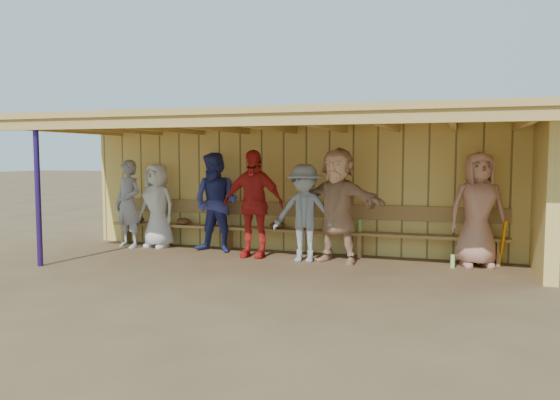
{
  "coord_description": "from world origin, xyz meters",
  "views": [
    {
      "loc": [
        2.94,
        -8.62,
        1.83
      ],
      "look_at": [
        0.0,
        0.35,
        1.05
      ],
      "focal_mm": 35.0,
      "sensor_mm": 36.0,
      "label": 1
    }
  ],
  "objects_px": {
    "player_h": "(478,209)",
    "player_c": "(216,202)",
    "player_b": "(157,206)",
    "bench": "(293,225)",
    "player_d": "(253,204)",
    "player_a": "(128,204)",
    "player_e": "(304,213)",
    "player_f": "(337,205)"
  },
  "relations": [
    {
      "from": "player_h",
      "to": "player_c",
      "type": "bearing_deg",
      "value": 164.44
    },
    {
      "from": "player_b",
      "to": "bench",
      "type": "distance_m",
      "value": 2.74
    },
    {
      "from": "player_c",
      "to": "player_d",
      "type": "xyz_separation_m",
      "value": [
        0.84,
        -0.25,
        0.02
      ]
    },
    {
      "from": "player_a",
      "to": "player_b",
      "type": "relative_size",
      "value": 1.04
    },
    {
      "from": "player_e",
      "to": "player_c",
      "type": "bearing_deg",
      "value": 165.1
    },
    {
      "from": "player_c",
      "to": "player_d",
      "type": "height_order",
      "value": "player_d"
    },
    {
      "from": "player_c",
      "to": "player_d",
      "type": "bearing_deg",
      "value": -12.47
    },
    {
      "from": "player_e",
      "to": "player_h",
      "type": "distance_m",
      "value": 2.85
    },
    {
      "from": "player_e",
      "to": "bench",
      "type": "relative_size",
      "value": 0.22
    },
    {
      "from": "player_b",
      "to": "player_e",
      "type": "relative_size",
      "value": 0.99
    },
    {
      "from": "player_f",
      "to": "bench",
      "type": "height_order",
      "value": "player_f"
    },
    {
      "from": "player_d",
      "to": "player_h",
      "type": "height_order",
      "value": "player_d"
    },
    {
      "from": "player_e",
      "to": "player_b",
      "type": "bearing_deg",
      "value": 168.33
    },
    {
      "from": "player_d",
      "to": "bench",
      "type": "xyz_separation_m",
      "value": [
        0.55,
        0.64,
        -0.44
      ]
    },
    {
      "from": "player_b",
      "to": "player_e",
      "type": "height_order",
      "value": "player_e"
    },
    {
      "from": "player_d",
      "to": "player_c",
      "type": "bearing_deg",
      "value": 163.42
    },
    {
      "from": "player_d",
      "to": "player_h",
      "type": "relative_size",
      "value": 1.02
    },
    {
      "from": "player_a",
      "to": "player_e",
      "type": "bearing_deg",
      "value": 12.15
    },
    {
      "from": "player_f",
      "to": "player_h",
      "type": "distance_m",
      "value": 2.29
    },
    {
      "from": "player_d",
      "to": "player_e",
      "type": "height_order",
      "value": "player_d"
    },
    {
      "from": "player_b",
      "to": "player_c",
      "type": "bearing_deg",
      "value": 6.08
    },
    {
      "from": "player_a",
      "to": "player_d",
      "type": "xyz_separation_m",
      "value": [
        2.7,
        -0.17,
        0.09
      ]
    },
    {
      "from": "player_a",
      "to": "player_f",
      "type": "relative_size",
      "value": 0.89
    },
    {
      "from": "player_c",
      "to": "player_e",
      "type": "distance_m",
      "value": 1.87
    },
    {
      "from": "player_b",
      "to": "player_h",
      "type": "height_order",
      "value": "player_h"
    },
    {
      "from": "player_f",
      "to": "player_h",
      "type": "relative_size",
      "value": 1.04
    },
    {
      "from": "bench",
      "to": "player_d",
      "type": "bearing_deg",
      "value": -130.68
    },
    {
      "from": "player_e",
      "to": "player_f",
      "type": "bearing_deg",
      "value": 8.81
    },
    {
      "from": "player_a",
      "to": "player_h",
      "type": "bearing_deg",
      "value": 18.25
    },
    {
      "from": "player_a",
      "to": "player_c",
      "type": "height_order",
      "value": "player_c"
    },
    {
      "from": "player_a",
      "to": "player_f",
      "type": "xyz_separation_m",
      "value": [
        4.25,
        -0.18,
        0.11
      ]
    },
    {
      "from": "player_b",
      "to": "player_e",
      "type": "bearing_deg",
      "value": 1.51
    },
    {
      "from": "player_c",
      "to": "player_h",
      "type": "xyz_separation_m",
      "value": [
        4.64,
        0.09,
        0.0
      ]
    },
    {
      "from": "player_c",
      "to": "player_a",
      "type": "bearing_deg",
      "value": -173.53
    },
    {
      "from": "player_a",
      "to": "player_c",
      "type": "bearing_deg",
      "value": 19.21
    },
    {
      "from": "player_h",
      "to": "player_a",
      "type": "bearing_deg",
      "value": 164.83
    },
    {
      "from": "player_h",
      "to": "player_b",
      "type": "bearing_deg",
      "value": 163.34
    },
    {
      "from": "player_b",
      "to": "player_c",
      "type": "xyz_separation_m",
      "value": [
        1.32,
        -0.09,
        0.1
      ]
    },
    {
      "from": "player_c",
      "to": "player_e",
      "type": "bearing_deg",
      "value": -7.66
    },
    {
      "from": "player_c",
      "to": "player_f",
      "type": "bearing_deg",
      "value": -2.24
    },
    {
      "from": "player_e",
      "to": "player_f",
      "type": "relative_size",
      "value": 0.86
    },
    {
      "from": "bench",
      "to": "player_e",
      "type": "bearing_deg",
      "value": -60.29
    }
  ]
}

